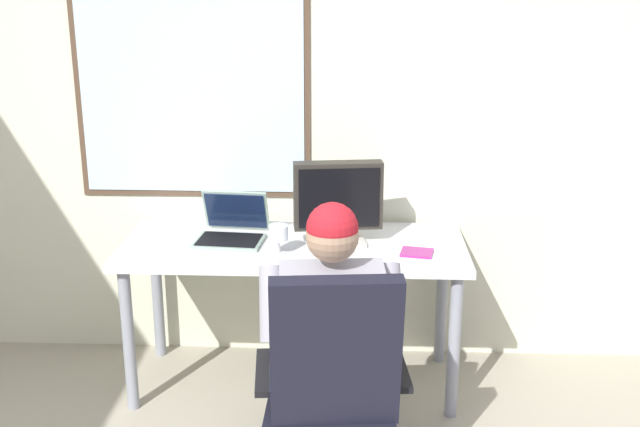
{
  "coord_description": "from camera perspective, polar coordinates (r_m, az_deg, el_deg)",
  "views": [
    {
      "loc": [
        0.31,
        -1.49,
        1.96
      ],
      "look_at": [
        0.17,
        1.52,
        1.02
      ],
      "focal_mm": 43.83,
      "sensor_mm": 36.0,
      "label": 1
    }
  ],
  "objects": [
    {
      "name": "crt_monitor",
      "position": [
        3.62,
        1.33,
        1.07
      ],
      "size": [
        0.42,
        0.23,
        0.39
      ],
      "color": "beige",
      "rests_on": "desk"
    },
    {
      "name": "wine_glass",
      "position": [
        3.51,
        -3.04,
        -1.52
      ],
      "size": [
        0.09,
        0.09,
        0.13
      ],
      "color": "silver",
      "rests_on": "desk"
    },
    {
      "name": "laptop",
      "position": [
        3.74,
        -6.42,
        -0.97
      ],
      "size": [
        0.34,
        0.34,
        0.22
      ],
      "color": "gray",
      "rests_on": "desk"
    },
    {
      "name": "cd_case",
      "position": [
        3.56,
        7.09,
        -2.84
      ],
      "size": [
        0.16,
        0.15,
        0.01
      ],
      "color": "#8F2071",
      "rests_on": "desk"
    },
    {
      "name": "wall_rear",
      "position": [
        3.9,
        -2.37,
        9.52
      ],
      "size": [
        4.77,
        0.08,
        2.86
      ],
      "color": "beige",
      "rests_on": "ground"
    },
    {
      "name": "desk",
      "position": [
        3.7,
        -1.93,
        -3.39
      ],
      "size": [
        1.61,
        0.67,
        0.74
      ],
      "color": "gray",
      "rests_on": "ground"
    },
    {
      "name": "person_seated",
      "position": [
        3.06,
        0.68,
        -8.81
      ],
      "size": [
        0.56,
        0.83,
        1.18
      ],
      "color": "#2E3956",
      "rests_on": "ground"
    },
    {
      "name": "office_chair",
      "position": [
        2.85,
        0.98,
        -12.27
      ],
      "size": [
        0.61,
        0.61,
        1.01
      ],
      "color": "black",
      "rests_on": "ground"
    }
  ]
}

